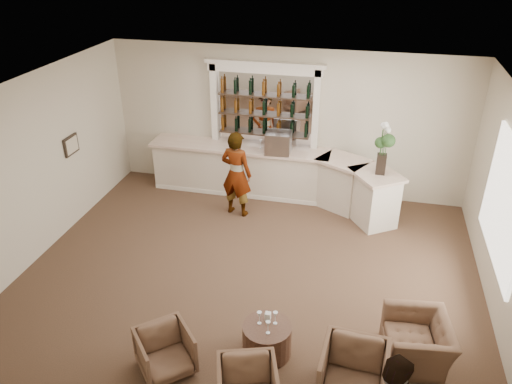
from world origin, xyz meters
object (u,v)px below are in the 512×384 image
flower_vase (383,145)px  bar_counter (274,175)px  sommelier (236,174)px  armchair_far (417,341)px  armchair_right (353,374)px  espresso_machine (278,143)px  armchair_left (165,352)px  cocktail_table (267,339)px

flower_vase → bar_counter: bearing=165.1°
sommelier → flower_vase: bearing=-162.2°
bar_counter → sommelier: bearing=-125.4°
bar_counter → flower_vase: size_ratio=5.24×
bar_counter → sommelier: size_ratio=3.05×
bar_counter → armchair_far: bearing=-55.8°
armchair_right → espresso_machine: espresso_machine is taller
armchair_far → sommelier: bearing=-142.1°
flower_vase → armchair_far: bearing=-79.8°
armchair_left → armchair_far: bearing=-25.2°
armchair_left → armchair_far: armchair_left is taller
armchair_right → espresso_machine: bearing=114.9°
cocktail_table → armchair_far: bearing=10.5°
cocktail_table → armchair_right: armchair_right is taller
bar_counter → armchair_far: size_ratio=5.71×
bar_counter → sommelier: sommelier is taller
armchair_right → armchair_far: size_ratio=0.86×
armchair_right → espresso_machine: 5.61m
armchair_right → armchair_far: bearing=49.7°
sommelier → armchair_left: bearing=104.4°
armchair_far → bar_counter: bearing=-154.1°
armchair_left → sommelier: bearing=50.6°
flower_vase → sommelier: bearing=-174.3°
cocktail_table → armchair_left: (-1.30, -0.62, 0.08)m
armchair_left → espresso_machine: 5.41m
bar_counter → armchair_left: bar_counter is taller
armchair_left → espresso_machine: espresso_machine is taller
sommelier → armchair_left: 4.48m
cocktail_table → armchair_left: bearing=-154.3°
armchair_left → espresso_machine: bearing=42.3°
bar_counter → armchair_left: (-0.45, -5.33, -0.25)m
cocktail_table → sommelier: 4.15m
bar_counter → armchair_right: bearing=-68.1°
bar_counter → armchair_right: 5.61m
bar_counter → cocktail_table: bearing=-79.8°
cocktail_table → sommelier: sommelier is taller
sommelier → espresso_machine: bearing=-118.7°
espresso_machine → bar_counter: bearing=146.5°
armchair_far → flower_vase: (-0.67, 3.71, 1.43)m
sommelier → armchair_far: size_ratio=1.87×
bar_counter → cocktail_table: (0.85, -4.70, -0.32)m
bar_counter → armchair_left: 5.35m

